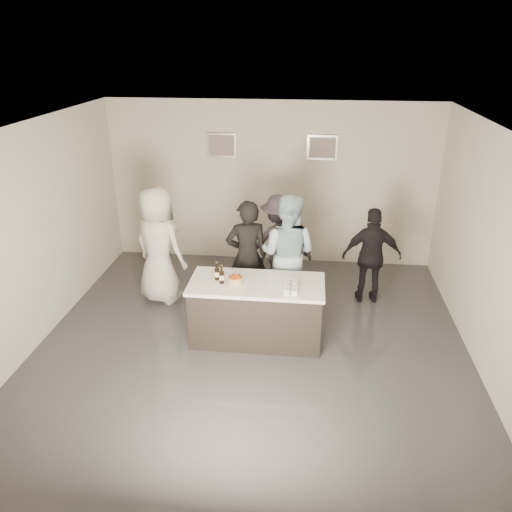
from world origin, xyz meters
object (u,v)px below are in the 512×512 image
(person_guest_left, at_px, (159,246))
(person_guest_back, at_px, (279,244))
(person_guest_right, at_px, (372,256))
(beer_bottle_b, at_px, (222,274))
(bar_counter, at_px, (257,311))
(person_main_black, at_px, (247,257))
(person_main_blue, at_px, (287,253))
(cake, at_px, (235,280))
(beer_bottle_a, at_px, (217,271))

(person_guest_left, height_order, person_guest_back, person_guest_left)
(person_guest_right, bearing_deg, beer_bottle_b, 29.90)
(bar_counter, height_order, person_main_black, person_main_black)
(person_main_blue, relative_size, person_guest_back, 1.13)
(cake, height_order, person_guest_left, person_guest_left)
(cake, distance_m, person_main_blue, 1.16)
(person_main_black, distance_m, person_guest_right, 2.00)
(beer_bottle_b, bearing_deg, person_guest_right, 32.84)
(beer_bottle_b, distance_m, person_main_black, 0.96)
(person_main_blue, height_order, person_guest_back, person_main_blue)
(beer_bottle_b, bearing_deg, person_main_black, 75.98)
(person_main_black, bearing_deg, beer_bottle_b, 59.36)
(cake, relative_size, person_guest_back, 0.12)
(cake, distance_m, beer_bottle_b, 0.21)
(bar_counter, distance_m, person_guest_right, 2.18)
(bar_counter, height_order, person_guest_right, person_guest_right)
(person_main_blue, bearing_deg, person_guest_right, -147.35)
(person_guest_back, bearing_deg, beer_bottle_a, 56.86)
(person_guest_back, bearing_deg, person_guest_right, 165.77)
(beer_bottle_b, relative_size, person_guest_left, 0.14)
(beer_bottle_b, height_order, person_main_blue, person_main_blue)
(beer_bottle_a, height_order, person_main_blue, person_main_blue)
(beer_bottle_b, distance_m, person_guest_back, 1.75)
(person_guest_left, bearing_deg, person_main_blue, -156.48)
(person_guest_left, relative_size, person_guest_back, 1.12)
(bar_counter, relative_size, person_main_black, 1.03)
(bar_counter, relative_size, person_guest_left, 0.98)
(beer_bottle_b, bearing_deg, bar_counter, 7.97)
(beer_bottle_a, relative_size, person_guest_right, 0.16)
(beer_bottle_b, bearing_deg, person_guest_back, 67.09)
(cake, relative_size, beer_bottle_b, 0.77)
(bar_counter, bearing_deg, person_guest_right, 38.19)
(beer_bottle_a, bearing_deg, person_main_blue, 43.97)
(beer_bottle_b, xyz_separation_m, person_guest_left, (-1.21, 1.07, -0.08))
(beer_bottle_b, relative_size, person_guest_right, 0.16)
(beer_bottle_a, bearing_deg, cake, -14.46)
(beer_bottle_a, xyz_separation_m, person_guest_right, (2.25, 1.31, -0.24))
(cake, bearing_deg, person_main_blue, 55.58)
(cake, bearing_deg, bar_counter, 7.83)
(person_main_black, relative_size, person_guest_back, 1.06)
(cake, bearing_deg, person_guest_left, 142.99)
(person_main_black, height_order, person_guest_back, person_main_black)
(cake, xyz_separation_m, beer_bottle_a, (-0.27, 0.07, 0.09))
(person_guest_right, bearing_deg, person_main_black, 10.82)
(person_main_blue, relative_size, person_guest_left, 1.01)
(beer_bottle_a, distance_m, person_main_blue, 1.28)
(bar_counter, height_order, cake, cake)
(beer_bottle_a, height_order, person_main_black, person_main_black)
(cake, height_order, person_guest_back, person_guest_back)
(cake, distance_m, person_guest_right, 2.42)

